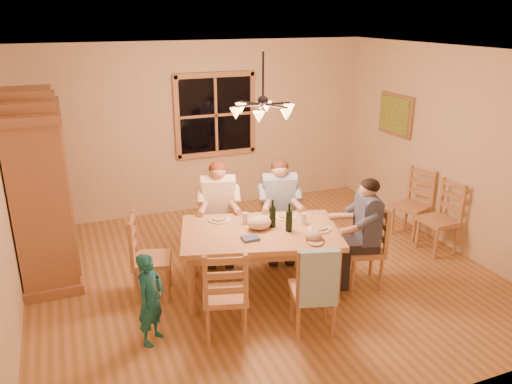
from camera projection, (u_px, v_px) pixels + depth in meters
name	position (u px, v px, depth m)	size (l,w,h in m)	color
floor	(262.00, 274.00, 6.25)	(5.50, 5.50, 0.00)	olive
ceiling	(263.00, 51.00, 5.33)	(5.50, 5.00, 0.02)	white
wall_back	(203.00, 128.00, 7.98)	(5.50, 0.02, 2.70)	beige
wall_left	(1.00, 203.00, 4.84)	(0.02, 5.00, 2.70)	beige
wall_right	(450.00, 149.00, 6.74)	(0.02, 5.00, 2.70)	beige
window	(216.00, 115.00, 7.95)	(1.30, 0.06, 1.30)	black
painting	(396.00, 115.00, 7.70)	(0.06, 0.78, 0.64)	#996942
chandelier	(263.00, 109.00, 5.54)	(0.77, 0.68, 0.71)	black
armoire	(42.00, 194.00, 5.94)	(0.66, 1.40, 2.30)	#996942
dining_table	(260.00, 238.00, 5.70)	(2.00, 1.52, 0.76)	tan
chair_far_left	(219.00, 238.00, 6.56)	(0.54, 0.52, 0.99)	#A47948
chair_far_right	(279.00, 235.00, 6.63)	(0.54, 0.52, 0.99)	#A47948
chair_near_left	(226.00, 308.00, 4.99)	(0.54, 0.52, 0.99)	#A47948
chair_near_right	(313.00, 303.00, 5.08)	(0.54, 0.52, 0.99)	#A47948
chair_end_left	(153.00, 272.00, 5.69)	(0.52, 0.54, 0.99)	#A47948
chair_end_right	(363.00, 261.00, 5.94)	(0.52, 0.54, 0.99)	#A47948
adult_woman	(218.00, 199.00, 6.37)	(0.48, 0.51, 0.87)	beige
adult_plaid_man	(279.00, 197.00, 6.45)	(0.48, 0.51, 0.87)	#316887
adult_slate_man	(366.00, 219.00, 5.76)	(0.51, 0.48, 0.87)	#404C67
towel	(318.00, 278.00, 4.76)	(0.38, 0.10, 0.58)	#9AC4D0
wine_bottle_a	(273.00, 213.00, 5.71)	(0.08, 0.08, 0.33)	black
wine_bottle_b	(289.00, 218.00, 5.59)	(0.08, 0.08, 0.33)	black
plate_woman	(219.00, 220.00, 5.93)	(0.26, 0.26, 0.02)	white
plate_plaid	(286.00, 217.00, 6.01)	(0.26, 0.26, 0.02)	white
plate_slate	(319.00, 229.00, 5.68)	(0.26, 0.26, 0.02)	white
wine_glass_a	(245.00, 218.00, 5.81)	(0.06, 0.06, 0.14)	silver
wine_glass_b	(304.00, 219.00, 5.80)	(0.06, 0.06, 0.14)	silver
cap	(313.00, 235.00, 5.41)	(0.20, 0.20, 0.11)	tan
napkin	(250.00, 238.00, 5.43)	(0.18, 0.14, 0.03)	#495985
cloth_bundle	(260.00, 223.00, 5.67)	(0.28, 0.22, 0.15)	beige
child	(150.00, 299.00, 4.83)	(0.35, 0.23, 0.96)	#18656E
chair_spare_front	(437.00, 231.00, 6.75)	(0.43, 0.45, 0.99)	#A47948
chair_spare_back	(411.00, 216.00, 7.24)	(0.54, 0.55, 0.99)	#A47948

